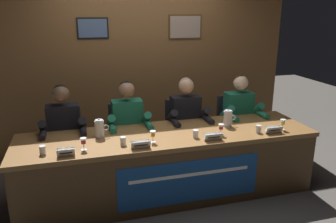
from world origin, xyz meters
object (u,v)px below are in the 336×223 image
panelist_far_right (241,115)px  water_pitcher_left_side (100,128)px  chair_center_left (127,140)px  juice_glass_center_left (153,134)px  chair_far_left (66,146)px  nameplate_center_right (213,137)px  nameplate_center_left (141,145)px  nameplate_far_left (66,152)px  panelist_far_left (64,130)px  conference_table (171,156)px  water_cup_center_left (123,141)px  chair_far_right (233,130)px  water_pitcher_right_side (228,118)px  chair_center_right (182,135)px  water_cup_far_right (258,129)px  water_cup_center_right (196,134)px  water_cup_far_left (43,151)px  juice_glass_center_right (221,128)px  panelist_center_right (187,119)px  juice_glass_far_right (283,123)px  juice_glass_far_left (83,142)px  nameplate_far_right (274,130)px  panelist_center_left (129,125)px

panelist_far_right → water_pitcher_left_side: size_ratio=5.88×
chair_center_left → panelist_far_right: panelist_far_right is taller
chair_center_left → juice_glass_center_left: size_ratio=7.32×
chair_far_left → nameplate_center_right: (1.51, -0.96, 0.32)m
nameplate_center_left → nameplate_far_left: bearing=179.7°
panelist_far_left → nameplate_far_left: bearing=-87.6°
conference_table → chair_far_left: size_ratio=3.60×
water_cup_center_left → nameplate_far_left: bearing=-166.8°
water_cup_center_left → water_pitcher_left_side: size_ratio=0.40×
chair_far_right → juice_glass_center_left: bearing=-147.8°
water_pitcher_left_side → water_pitcher_right_side: size_ratio=1.00×
chair_center_right → nameplate_far_left: bearing=-146.6°
nameplate_far_left → water_cup_far_right: size_ratio=1.91×
chair_far_right → water_pitcher_left_side: 1.96m
chair_center_right → water_cup_center_right: bearing=-98.4°
nameplate_far_left → water_cup_far_left: (-0.21, 0.11, -0.00)m
juice_glass_center_right → conference_table: bearing=169.5°
panelist_center_right → nameplate_center_left: bearing=-134.4°
conference_table → water_cup_center_right: bearing=-21.9°
water_cup_far_left → juice_glass_far_right: juice_glass_far_right is taller
panelist_far_left → water_cup_center_right: panelist_far_left is taller
nameplate_center_left → chair_far_right: chair_far_right is taller
panelist_far_left → juice_glass_far_right: panelist_far_left is taller
panelist_far_right → juice_glass_far_right: (0.17, -0.67, 0.09)m
panelist_far_left → juice_glass_far_left: (0.20, -0.65, 0.09)m
juice_glass_center_right → panelist_far_left: bearing=159.0°
juice_glass_far_right → panelist_far_right: bearing=103.9°
chair_center_left → chair_far_right: (1.48, 0.00, 0.00)m
juice_glass_center_right → water_pitcher_left_side: bearing=166.7°
panelist_far_left → panelist_far_right: bearing=0.0°
conference_table → water_cup_far_left: 1.32m
nameplate_center_left → panelist_far_right: (1.49, 0.76, -0.05)m
nameplate_far_right → panelist_far_left: bearing=161.7°
panelist_center_left → chair_center_left: bearing=90.0°
water_cup_center_right → nameplate_far_right: size_ratio=0.43×
panelist_far_left → nameplate_far_left: 0.76m
juice_glass_center_left → water_cup_center_left: size_ratio=1.46×
chair_center_left → panelist_far_right: bearing=-7.7°
juice_glass_center_right → water_pitcher_left_side: size_ratio=0.59×
panelist_far_left → water_cup_far_left: size_ratio=14.54×
juice_glass_center_right → chair_center_right: bearing=101.3°
water_cup_far_left → juice_glass_center_right: 1.83m
chair_center_left → juice_glass_center_left: 0.93m
chair_far_left → nameplate_far_right: chair_far_left is taller
panelist_center_left → conference_table: bearing=-55.1°
juice_glass_center_left → water_cup_far_left: bearing=-179.5°
water_cup_far_left → panelist_center_right: 1.78m
juice_glass_center_left → water_cup_far_right: (1.19, -0.04, -0.05)m
juice_glass_far_left → panelist_far_left: bearing=107.0°
nameplate_far_left → nameplate_center_left: same height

